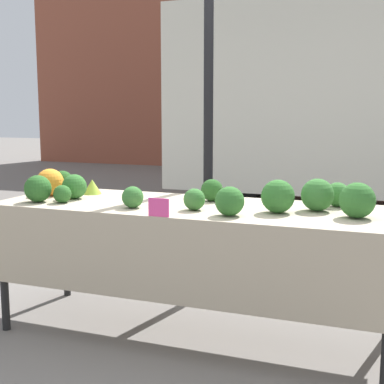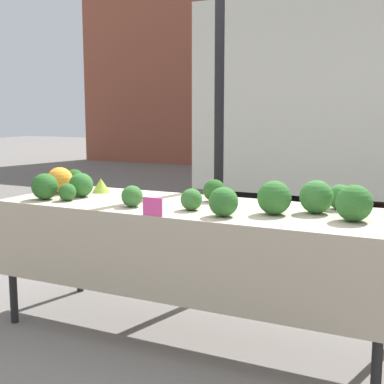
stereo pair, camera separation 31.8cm
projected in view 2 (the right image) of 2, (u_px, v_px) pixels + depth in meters
The scene contains 18 objects.
ground_plane at pixel (192, 334), 3.31m from camera, with size 40.00×40.00×0.00m, color slate.
tent_pole at pixel (219, 131), 3.88m from camera, with size 0.07×0.07×2.46m.
market_table at pixel (187, 223), 3.15m from camera, with size 2.38×0.80×0.81m.
orange_cauliflower at pixel (60, 180), 3.64m from camera, with size 0.18×0.18×0.18m.
romanesco_head at pixel (101, 185), 3.68m from camera, with size 0.12×0.12×0.10m.
broccoli_head_0 at pixel (340, 197), 3.05m from camera, with size 0.14×0.14×0.14m.
broccoli_head_1 at pixel (81, 185), 3.49m from camera, with size 0.16×0.16×0.16m.
broccoli_head_2 at pixel (274, 198), 2.89m from camera, with size 0.19×0.19×0.19m.
broccoli_head_3 at pixel (214, 190), 3.31m from camera, with size 0.14×0.14×0.14m.
broccoli_head_4 at pixel (132, 196), 3.13m from camera, with size 0.13×0.13×0.13m.
broccoli_head_5 at pixel (74, 179), 3.84m from camera, with size 0.14×0.14×0.14m.
broccoli_head_6 at pixel (354, 203), 2.71m from camera, with size 0.19×0.19×0.19m.
broccoli_head_7 at pixel (45, 187), 3.39m from camera, with size 0.17×0.17×0.17m.
broccoli_head_8 at pixel (191, 199), 3.02m from camera, with size 0.12×0.12×0.12m.
broccoli_head_9 at pixel (223, 202), 2.84m from camera, with size 0.16×0.16×0.16m.
broccoli_head_10 at pixel (67, 192), 3.34m from camera, with size 0.11×0.11×0.11m.
broccoli_head_11 at pixel (316, 197), 2.93m from camera, with size 0.18×0.18×0.18m.
price_sign at pixel (153, 207), 2.86m from camera, with size 0.12×0.01×0.10m.
Camera 2 is at (1.39, -2.82, 1.37)m, focal length 50.00 mm.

